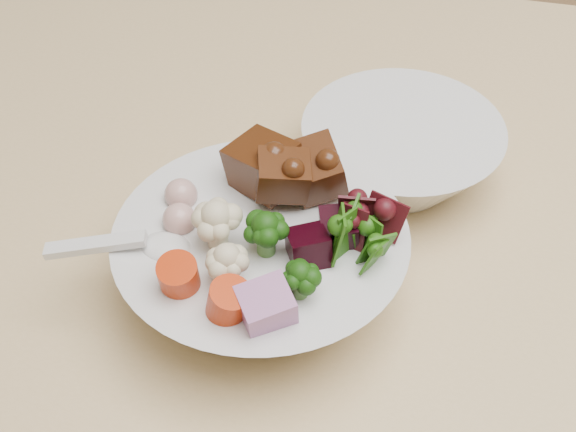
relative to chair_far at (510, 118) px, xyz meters
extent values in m
cylinder|color=#D3B17C|center=(-0.51, -0.39, -0.07)|extent=(0.06, 0.06, 0.74)
cube|color=tan|center=(0.02, -0.06, -0.05)|extent=(0.45, 0.45, 0.04)
cube|color=tan|center=(-0.03, 0.09, 0.14)|extent=(0.35, 0.14, 0.39)
cylinder|color=tan|center=(-0.07, -0.25, -0.25)|extent=(0.03, 0.03, 0.36)
cylinder|color=tan|center=(-0.17, 0.03, -0.25)|extent=(0.03, 0.03, 0.36)
cylinder|color=tan|center=(0.12, 0.13, -0.25)|extent=(0.03, 0.03, 0.36)
sphere|color=#133308|center=(-0.14, -0.76, 0.42)|extent=(0.03, 0.03, 0.03)
sphere|color=beige|center=(-0.17, -0.77, 0.42)|extent=(0.04, 0.04, 0.04)
cube|color=black|center=(-0.10, -0.73, 0.41)|extent=(0.04, 0.03, 0.02)
cube|color=#9F6094|center=(-0.12, -0.81, 0.42)|extent=(0.04, 0.05, 0.04)
cylinder|color=red|center=(-0.18, -0.81, 0.42)|extent=(0.03, 0.03, 0.03)
sphere|color=tan|center=(-0.21, -0.76, 0.41)|extent=(0.02, 0.02, 0.02)
ellipsoid|color=silver|center=(-0.21, -0.78, 0.41)|extent=(0.04, 0.04, 0.01)
cube|color=silver|center=(-0.25, -0.80, 0.41)|extent=(0.07, 0.04, 0.02)
camera|label=1|loc=(-0.01, -1.10, 0.80)|focal=50.00mm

